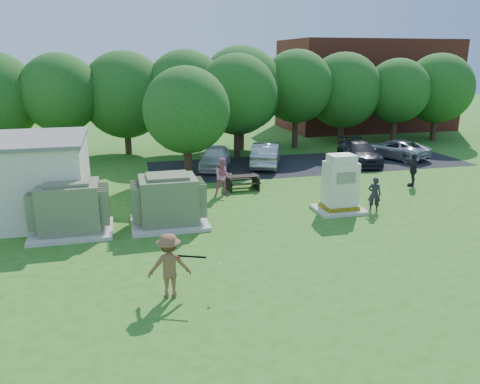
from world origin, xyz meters
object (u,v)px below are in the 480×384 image
object	(u,v)px
transformer_right	(168,201)
car_dark	(359,152)
person_walking_right	(413,170)
picnic_table	(243,181)
batter	(169,266)
car_white	(215,157)
transformer_left	(70,209)
car_silver_b	(395,149)
person_by_generator	(374,194)
generator_cabinet	(340,187)
person_at_picnic	(223,177)
car_silver_a	(266,154)

from	to	relation	value
transformer_right	car_dark	bearing A→B (deg)	33.26
person_walking_right	car_dark	bearing A→B (deg)	-135.26
picnic_table	person_walking_right	size ratio (longest dim) A/B	0.95
batter	car_white	distance (m)	15.72
transformer_left	car_silver_b	world-z (taller)	transformer_left
batter	car_silver_b	xyz separation A→B (m)	(16.50, 15.13, -0.30)
person_by_generator	car_silver_b	size ratio (longest dim) A/B	0.34
car_white	car_silver_b	xyz separation A→B (m)	(12.16, 0.02, -0.06)
generator_cabinet	car_silver_b	world-z (taller)	generator_cabinet
transformer_left	car_white	bearing A→B (deg)	51.09
picnic_table	person_walking_right	bearing A→B (deg)	-10.43
transformer_right	generator_cabinet	xyz separation A→B (m)	(7.35, -0.11, 0.13)
person_by_generator	car_dark	size ratio (longest dim) A/B	0.32
batter	car_dark	bearing A→B (deg)	-128.72
transformer_left	picnic_table	distance (m)	9.02
picnic_table	car_silver_b	distance (m)	12.71
generator_cabinet	car_white	xyz separation A→B (m)	(-3.60, 9.34, -0.41)
person_at_picnic	car_silver_a	world-z (taller)	person_at_picnic
person_by_generator	person_at_picnic	distance (m)	7.05
transformer_right	car_white	distance (m)	9.96
transformer_right	car_silver_b	world-z (taller)	transformer_right
transformer_right	person_by_generator	xyz separation A→B (m)	(8.81, -0.50, -0.21)
car_silver_a	car_dark	bearing A→B (deg)	-163.99
picnic_table	car_silver_b	xyz separation A→B (m)	(11.73, 4.89, 0.19)
person_walking_right	car_silver_a	distance (m)	8.70
person_at_picnic	car_dark	world-z (taller)	person_at_picnic
person_at_picnic	car_dark	size ratio (longest dim) A/B	0.40
car_silver_a	person_at_picnic	bearing A→B (deg)	77.09
person_by_generator	car_white	bearing A→B (deg)	-32.30
generator_cabinet	batter	size ratio (longest dim) A/B	1.35
transformer_left	batter	world-z (taller)	transformer_left
transformer_right	person_by_generator	world-z (taller)	transformer_right
picnic_table	person_by_generator	size ratio (longest dim) A/B	1.07
person_by_generator	car_silver_b	xyz separation A→B (m)	(7.10, 9.75, -0.13)
batter	car_silver_b	bearing A→B (deg)	-132.97
picnic_table	car_silver_b	bearing A→B (deg)	22.64
transformer_right	person_walking_right	xyz separation A→B (m)	(12.90, 2.75, -0.11)
person_at_picnic	person_walking_right	xyz separation A→B (m)	(9.92, -0.72, -0.08)
generator_cabinet	car_silver_b	distance (m)	12.69
transformer_right	car_silver_a	bearing A→B (deg)	52.68
car_dark	car_white	bearing A→B (deg)	-174.93
person_at_picnic	generator_cabinet	bearing A→B (deg)	-42.28
car_dark	car_silver_b	xyz separation A→B (m)	(3.04, 0.82, -0.05)
transformer_right	person_by_generator	size ratio (longest dim) A/B	1.97
transformer_left	car_dark	xyz separation A→B (m)	(16.56, 8.44, -0.29)
car_silver_a	car_silver_b	world-z (taller)	car_silver_a
batter	car_silver_a	xyz separation A→B (m)	(7.51, 14.96, -0.19)
car_silver_a	transformer_right	bearing A→B (deg)	74.84
transformer_left	person_at_picnic	size ratio (longest dim) A/B	1.60
transformer_right	person_at_picnic	xyz separation A→B (m)	(2.98, 3.47, -0.03)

